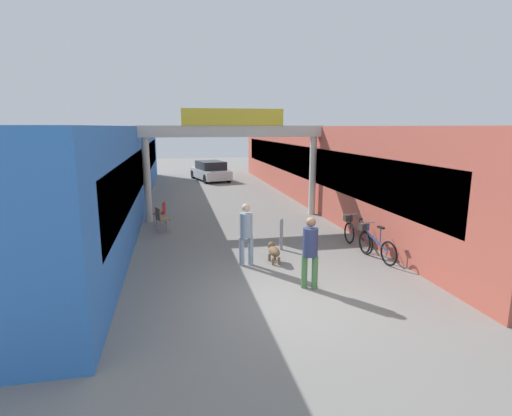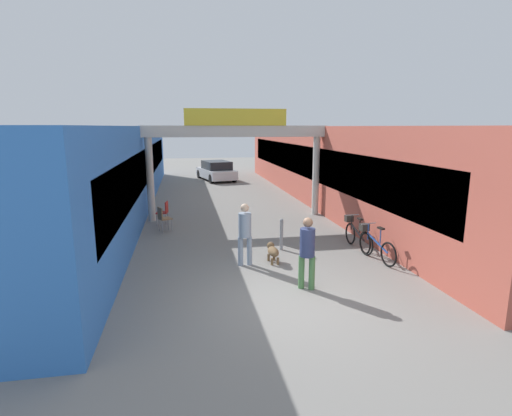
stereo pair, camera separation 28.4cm
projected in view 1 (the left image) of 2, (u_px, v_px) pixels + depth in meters
name	position (u px, v px, depth m)	size (l,w,h in m)	color
ground_plane	(289.00, 299.00, 8.57)	(80.00, 80.00, 0.00)	gray
storefront_left	(110.00, 168.00, 17.75)	(3.00, 26.00, 3.67)	blue
storefront_right	(326.00, 164.00, 19.77)	(3.00, 26.00, 3.67)	#B25142
arcade_sign_gateway	(233.00, 141.00, 15.67)	(7.40, 0.47, 4.32)	beige
pedestrian_with_dog	(246.00, 230.00, 10.52)	(0.39, 0.36, 1.68)	#8C9EB2
pedestrian_companion	(310.00, 248.00, 8.99)	(0.46, 0.46, 1.67)	#4C7F47
dog_on_leash	(274.00, 251.00, 10.89)	(0.30, 0.69, 0.51)	brown
bicycle_blue_nearest	(375.00, 244.00, 11.15)	(0.46, 1.68, 0.98)	black
bicycle_black_second	(355.00, 233.00, 12.24)	(0.46, 1.69, 0.98)	black
bollard_post_metal	(281.00, 234.00, 11.96)	(0.10, 0.10, 0.96)	gray
cafe_chair_wood_nearer	(161.00, 217.00, 13.89)	(0.53, 0.53, 0.89)	gray
cafe_chair_red_farther	(162.00, 211.00, 14.91)	(0.46, 0.46, 0.89)	gray
parked_car_white	(210.00, 171.00, 27.44)	(2.62, 4.30, 1.33)	silver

